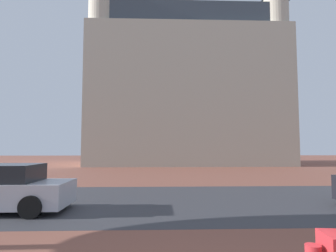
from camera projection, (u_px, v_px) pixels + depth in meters
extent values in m
plane|color=brown|center=(163.00, 195.00, 11.80)|extent=(120.00, 120.00, 0.00)
cube|color=#38383D|center=(163.00, 201.00, 10.64)|extent=(120.00, 7.57, 0.00)
cube|color=#B2A893|center=(185.00, 102.00, 36.06)|extent=(22.31, 13.30, 15.38)
cube|color=#38424C|center=(185.00, 33.00, 36.72)|extent=(20.52, 12.23, 2.40)
cube|color=#B2A893|center=(174.00, 44.00, 36.56)|extent=(4.33, 4.33, 30.24)
cylinder|color=#B2A893|center=(100.00, 79.00, 30.70)|extent=(2.80, 2.80, 18.70)
cylinder|color=#B2A893|center=(278.00, 82.00, 31.39)|extent=(2.80, 2.80, 18.40)
cylinder|color=black|center=(54.00, 196.00, 9.78)|extent=(0.64, 0.22, 0.64)
cylinder|color=black|center=(31.00, 207.00, 7.95)|extent=(0.64, 0.22, 0.64)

